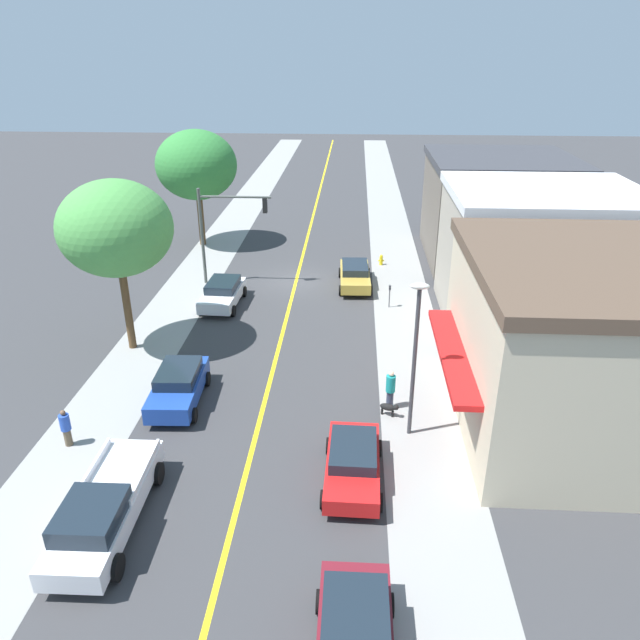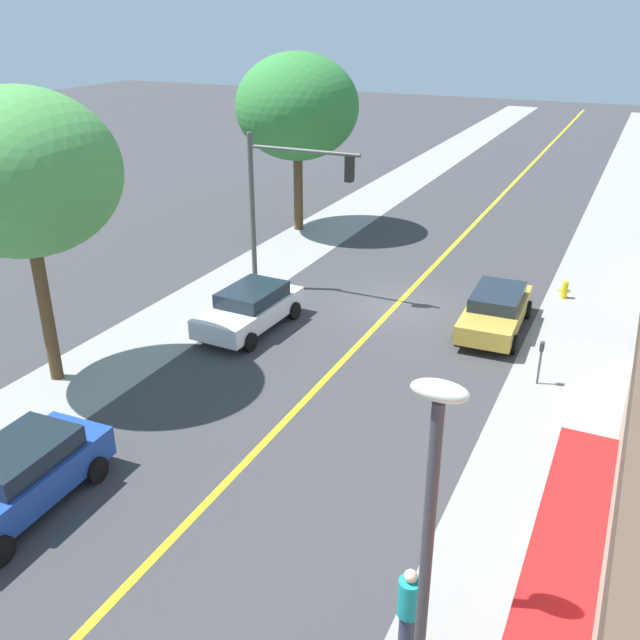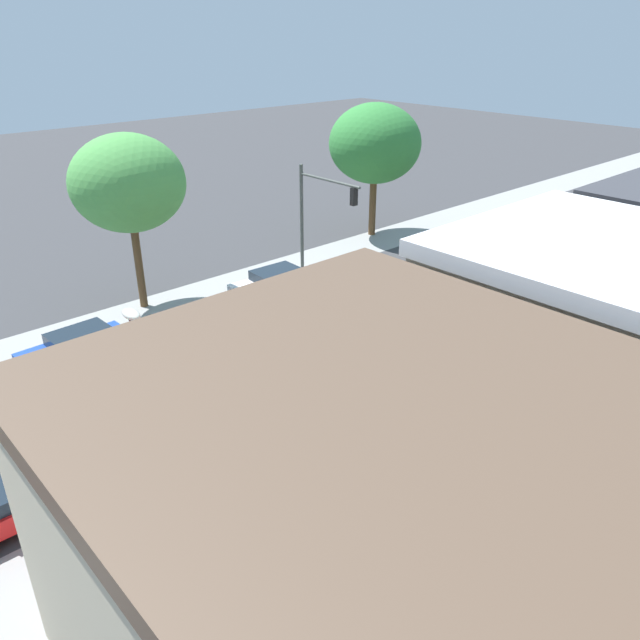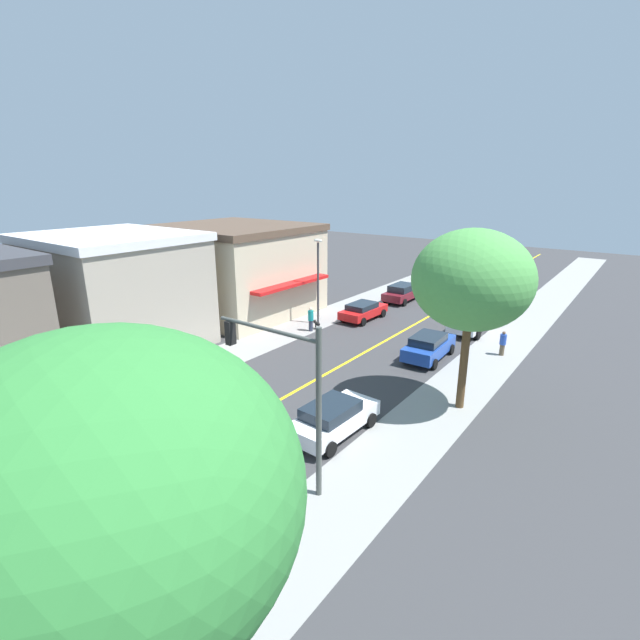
# 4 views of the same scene
# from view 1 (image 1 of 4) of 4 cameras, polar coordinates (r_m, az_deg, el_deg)

# --- Properties ---
(ground_plane) EXTENTS (140.00, 140.00, 0.00)m
(ground_plane) POSITION_cam_1_polar(r_m,az_deg,el_deg) (39.03, -2.31, 3.70)
(ground_plane) COLOR #38383A
(sidewalk_left) EXTENTS (3.44, 126.00, 0.01)m
(sidewalk_left) POSITION_cam_1_polar(r_m,az_deg,el_deg) (38.97, 7.57, 3.47)
(sidewalk_left) COLOR gray
(sidewalk_left) RESTS_ON ground
(sidewalk_right) EXTENTS (3.44, 126.00, 0.01)m
(sidewalk_right) POSITION_cam_1_polar(r_m,az_deg,el_deg) (40.22, -11.89, 3.83)
(sidewalk_right) COLOR gray
(sidewalk_right) RESTS_ON ground
(road_centerline_stripe) EXTENTS (0.20, 126.00, 0.00)m
(road_centerline_stripe) POSITION_cam_1_polar(r_m,az_deg,el_deg) (39.03, -2.31, 3.70)
(road_centerline_stripe) COLOR yellow
(road_centerline_stripe) RESTS_ON ground
(pale_office_building) EXTENTS (9.66, 10.09, 7.19)m
(pale_office_building) POSITION_cam_1_polar(r_m,az_deg,el_deg) (44.38, 16.54, 10.21)
(pale_office_building) COLOR #665B51
(pale_office_building) RESTS_ON ground
(brick_apartment_block) EXTENTS (9.99, 8.71, 7.34)m
(brick_apartment_block) POSITION_cam_1_polar(r_m,az_deg,el_deg) (34.52, 20.12, 5.80)
(brick_apartment_block) COLOR #A39989
(brick_apartment_block) RESTS_ON ground
(tan_rowhouse) EXTENTS (12.21, 10.67, 7.08)m
(tan_rowhouse) POSITION_cam_1_polar(r_m,az_deg,el_deg) (25.50, 26.08, -2.27)
(tan_rowhouse) COLOR beige
(tan_rowhouse) RESTS_ON ground
(street_tree_left_near) EXTENTS (5.34, 5.34, 8.53)m
(street_tree_left_near) POSITION_cam_1_polar(r_m,az_deg,el_deg) (29.79, -18.95, 8.26)
(street_tree_left_near) COLOR brown
(street_tree_left_near) RESTS_ON ground
(street_tree_right_corner) EXTENTS (5.92, 5.92, 8.56)m
(street_tree_right_corner) POSITION_cam_1_polar(r_m,az_deg,el_deg) (45.96, -11.73, 14.29)
(street_tree_right_corner) COLOR brown
(street_tree_right_corner) RESTS_ON ground
(fire_hydrant) EXTENTS (0.44, 0.24, 0.74)m
(fire_hydrant) POSITION_cam_1_polar(r_m,az_deg,el_deg) (42.14, 5.86, 5.74)
(fire_hydrant) COLOR yellow
(fire_hydrant) RESTS_ON ground
(parking_meter) EXTENTS (0.12, 0.18, 1.37)m
(parking_meter) POSITION_cam_1_polar(r_m,az_deg,el_deg) (35.02, 6.67, 2.58)
(parking_meter) COLOR #4C4C51
(parking_meter) RESTS_ON ground
(traffic_light_mast) EXTENTS (4.56, 0.32, 6.13)m
(traffic_light_mast) POSITION_cam_1_polar(r_m,az_deg,el_deg) (37.95, -9.27, 9.24)
(traffic_light_mast) COLOR #474C47
(traffic_light_mast) RESTS_ON ground
(street_lamp) EXTENTS (0.70, 0.36, 6.42)m
(street_lamp) POSITION_cam_1_polar(r_m,az_deg,el_deg) (22.42, 9.12, -2.32)
(street_lamp) COLOR #38383D
(street_lamp) RESTS_ON ground
(red_sedan_left_curb) EXTENTS (2.14, 4.47, 1.34)m
(red_sedan_left_curb) POSITION_cam_1_polar(r_m,az_deg,el_deg) (21.60, 3.16, -13.42)
(red_sedan_left_curb) COLOR red
(red_sedan_left_curb) RESTS_ON ground
(white_sedan_right_curb) EXTENTS (2.26, 4.52, 1.47)m
(white_sedan_right_curb) POSITION_cam_1_polar(r_m,az_deg,el_deg) (35.63, -9.28, 2.59)
(white_sedan_right_curb) COLOR silver
(white_sedan_right_curb) RESTS_ON ground
(blue_sedan_right_curb) EXTENTS (2.21, 4.52, 1.55)m
(blue_sedan_right_curb) POSITION_cam_1_polar(r_m,az_deg,el_deg) (26.38, -13.37, -6.10)
(blue_sedan_right_curb) COLOR #1E429E
(blue_sedan_right_curb) RESTS_ON ground
(gold_sedan_left_curb) EXTENTS (2.16, 4.83, 1.40)m
(gold_sedan_left_curb) POSITION_cam_1_polar(r_m,az_deg,el_deg) (38.12, 3.35, 4.36)
(gold_sedan_left_curb) COLOR #B29338
(gold_sedan_left_curb) RESTS_ON ground
(white_pickup_truck) EXTENTS (2.29, 6.11, 1.71)m
(white_pickup_truck) POSITION_cam_1_polar(r_m,az_deg,el_deg) (20.75, -19.92, -16.55)
(white_pickup_truck) COLOR silver
(white_pickup_truck) RESTS_ON ground
(pedestrian_teal_shirt) EXTENTS (0.40, 0.40, 1.77)m
(pedestrian_teal_shirt) POSITION_cam_1_polar(r_m,az_deg,el_deg) (25.41, 6.75, -6.54)
(pedestrian_teal_shirt) COLOR #33384C
(pedestrian_teal_shirt) RESTS_ON ground
(pedestrian_blue_shirt) EXTENTS (0.39, 0.39, 1.57)m
(pedestrian_blue_shirt) POSITION_cam_1_polar(r_m,az_deg,el_deg) (25.07, -23.12, -9.40)
(pedestrian_blue_shirt) COLOR brown
(pedestrian_blue_shirt) RESTS_ON ground
(small_dog) EXTENTS (0.82, 0.52, 0.62)m
(small_dog) POSITION_cam_1_polar(r_m,az_deg,el_deg) (25.14, 6.61, -8.31)
(small_dog) COLOR black
(small_dog) RESTS_ON ground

